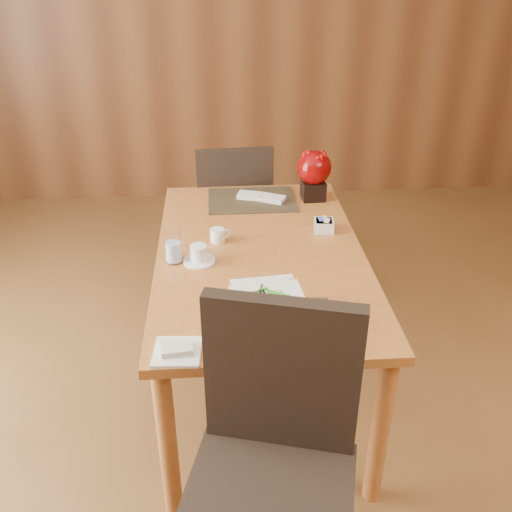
{
  "coord_description": "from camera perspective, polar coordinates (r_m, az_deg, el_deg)",
  "views": [
    {
      "loc": [
        -0.18,
        -1.57,
        1.96
      ],
      "look_at": [
        -0.04,
        0.35,
        0.87
      ],
      "focal_mm": 40.0,
      "sensor_mm": 36.0,
      "label": 1
    }
  ],
  "objects": [
    {
      "name": "back_wall",
      "position": [
        4.6,
        -2.12,
        22.5
      ],
      "size": [
        5.0,
        0.02,
        2.8
      ],
      "primitive_type": "cube",
      "color": "brown",
      "rests_on": "ground"
    },
    {
      "name": "creamer_jug",
      "position": [
        2.56,
        -3.87,
        2.07
      ],
      "size": [
        0.1,
        0.1,
        0.06
      ],
      "primitive_type": null,
      "rotation": [
        0.0,
        0.0,
        0.24
      ],
      "color": "white",
      "rests_on": "dining_table"
    },
    {
      "name": "ground",
      "position": [
        2.51,
        1.55,
        -21.67
      ],
      "size": [
        6.0,
        6.0,
        0.0
      ],
      "primitive_type": "plane",
      "color": "brown",
      "rests_on": "ground"
    },
    {
      "name": "coffee_cup",
      "position": [
        2.4,
        -5.74,
        0.1
      ],
      "size": [
        0.14,
        0.14,
        0.08
      ],
      "rotation": [
        0.0,
        0.0,
        0.14
      ],
      "color": "white",
      "rests_on": "dining_table"
    },
    {
      "name": "far_chair",
      "position": [
        3.38,
        -2.24,
        4.58
      ],
      "size": [
        0.47,
        0.47,
        0.95
      ],
      "rotation": [
        0.0,
        0.0,
        3.2
      ],
      "color": "black",
      "rests_on": "ground"
    },
    {
      "name": "bread_plate",
      "position": [
        1.92,
        -7.89,
        -9.46
      ],
      "size": [
        0.17,
        0.17,
        0.01
      ],
      "primitive_type": "cube",
      "rotation": [
        0.0,
        0.0,
        -0.07
      ],
      "color": "white",
      "rests_on": "dining_table"
    },
    {
      "name": "near_chair",
      "position": [
        1.81,
        1.79,
        -19.15
      ],
      "size": [
        0.61,
        0.61,
        1.07
      ],
      "rotation": [
        0.0,
        0.0,
        -0.26
      ],
      "color": "black",
      "rests_on": "ground"
    },
    {
      "name": "water_glass",
      "position": [
        2.39,
        -8.3,
        1.19
      ],
      "size": [
        0.08,
        0.08,
        0.17
      ],
      "primitive_type": "cylinder",
      "rotation": [
        0.0,
        0.0,
        0.1
      ],
      "color": "silver",
      "rests_on": "dining_table"
    },
    {
      "name": "soup_setting",
      "position": [
        2.02,
        1.15,
        -5.29
      ],
      "size": [
        0.3,
        0.3,
        0.11
      ],
      "rotation": [
        0.0,
        0.0,
        0.1
      ],
      "color": "white",
      "rests_on": "dining_table"
    },
    {
      "name": "sugar_caddy",
      "position": [
        2.67,
        6.79,
        3.05
      ],
      "size": [
        0.1,
        0.1,
        0.05
      ],
      "primitive_type": "cube",
      "rotation": [
        0.0,
        0.0,
        -0.12
      ],
      "color": "white",
      "rests_on": "dining_table"
    },
    {
      "name": "placemat_far",
      "position": [
        2.98,
        -0.42,
        5.62
      ],
      "size": [
        0.45,
        0.33,
        0.01
      ],
      "primitive_type": "cube",
      "color": "black",
      "rests_on": "dining_table"
    },
    {
      "name": "berry_decor",
      "position": [
        2.96,
        5.82,
        8.35
      ],
      "size": [
        0.18,
        0.18,
        0.26
      ],
      "rotation": [
        0.0,
        0.0,
        0.04
      ],
      "color": "black",
      "rests_on": "dining_table"
    },
    {
      "name": "placemat_near",
      "position": [
        2.02,
        1.69,
        -7.03
      ],
      "size": [
        0.45,
        0.33,
        0.01
      ],
      "primitive_type": "cube",
      "color": "black",
      "rests_on": "dining_table"
    },
    {
      "name": "dining_table",
      "position": [
        2.53,
        0.43,
        -1.47
      ],
      "size": [
        0.9,
        1.5,
        0.75
      ],
      "color": "#B06A30",
      "rests_on": "ground"
    },
    {
      "name": "napkins_far",
      "position": [
        2.97,
        0.67,
        5.9
      ],
      "size": [
        0.26,
        0.18,
        0.02
      ],
      "primitive_type": null,
      "rotation": [
        0.0,
        0.0,
        -0.39
      ],
      "color": "silver",
      "rests_on": "dining_table"
    }
  ]
}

